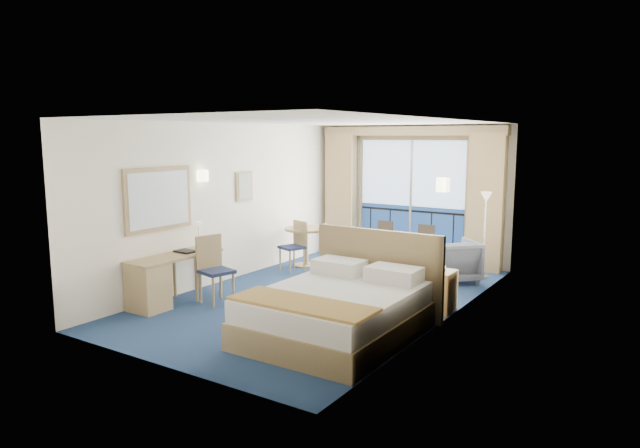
{
  "coord_description": "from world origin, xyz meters",
  "views": [
    {
      "loc": [
        4.65,
        -7.26,
        2.48
      ],
      "look_at": [
        -0.21,
        0.2,
        1.1
      ],
      "focal_mm": 32.0,
      "sensor_mm": 36.0,
      "label": 1
    }
  ],
  "objects_px": {
    "nightstand": "(437,291)",
    "round_table": "(306,237)",
    "bed": "(339,310)",
    "desk": "(154,282)",
    "armchair": "(452,261)",
    "table_chair_a": "(328,245)",
    "floor_lamp": "(486,213)",
    "table_chair_b": "(296,243)",
    "desk_chair": "(213,265)"
  },
  "relations": [
    {
      "from": "bed",
      "to": "round_table",
      "type": "bearing_deg",
      "value": 130.41
    },
    {
      "from": "round_table",
      "to": "desk_chair",
      "type": "bearing_deg",
      "value": -85.89
    },
    {
      "from": "bed",
      "to": "round_table",
      "type": "height_order",
      "value": "bed"
    },
    {
      "from": "armchair",
      "to": "floor_lamp",
      "type": "relative_size",
      "value": 0.53
    },
    {
      "from": "desk_chair",
      "to": "table_chair_b",
      "type": "distance_m",
      "value": 2.36
    },
    {
      "from": "round_table",
      "to": "table_chair_b",
      "type": "distance_m",
      "value": 0.4
    },
    {
      "from": "desk",
      "to": "armchair",
      "type": "bearing_deg",
      "value": 51.58
    },
    {
      "from": "table_chair_a",
      "to": "floor_lamp",
      "type": "bearing_deg",
      "value": -82.95
    },
    {
      "from": "nightstand",
      "to": "table_chair_a",
      "type": "height_order",
      "value": "table_chair_a"
    },
    {
      "from": "nightstand",
      "to": "desk",
      "type": "xyz_separation_m",
      "value": [
        -3.48,
        -2.12,
        0.1
      ]
    },
    {
      "from": "nightstand",
      "to": "round_table",
      "type": "relative_size",
      "value": 0.72
    },
    {
      "from": "bed",
      "to": "desk",
      "type": "height_order",
      "value": "bed"
    },
    {
      "from": "round_table",
      "to": "floor_lamp",
      "type": "bearing_deg",
      "value": 16.72
    },
    {
      "from": "nightstand",
      "to": "round_table",
      "type": "height_order",
      "value": "round_table"
    },
    {
      "from": "armchair",
      "to": "table_chair_a",
      "type": "bearing_deg",
      "value": -31.59
    },
    {
      "from": "floor_lamp",
      "to": "table_chair_a",
      "type": "bearing_deg",
      "value": -157.41
    },
    {
      "from": "desk_chair",
      "to": "armchair",
      "type": "bearing_deg",
      "value": -24.86
    },
    {
      "from": "round_table",
      "to": "table_chair_a",
      "type": "bearing_deg",
      "value": -12.24
    },
    {
      "from": "nightstand",
      "to": "desk_chair",
      "type": "height_order",
      "value": "desk_chair"
    },
    {
      "from": "table_chair_a",
      "to": "table_chair_b",
      "type": "distance_m",
      "value": 0.61
    },
    {
      "from": "nightstand",
      "to": "floor_lamp",
      "type": "xyz_separation_m",
      "value": [
        -0.05,
        2.29,
        0.86
      ]
    },
    {
      "from": "nightstand",
      "to": "armchair",
      "type": "height_order",
      "value": "armchair"
    },
    {
      "from": "desk",
      "to": "table_chair_a",
      "type": "xyz_separation_m",
      "value": [
        0.86,
        3.34,
        0.09
      ]
    },
    {
      "from": "desk",
      "to": "table_chair_a",
      "type": "height_order",
      "value": "table_chair_a"
    },
    {
      "from": "floor_lamp",
      "to": "desk_chair",
      "type": "relative_size",
      "value": 1.51
    },
    {
      "from": "armchair",
      "to": "floor_lamp",
      "type": "distance_m",
      "value": 1.03
    },
    {
      "from": "bed",
      "to": "table_chair_b",
      "type": "distance_m",
      "value": 3.62
    },
    {
      "from": "bed",
      "to": "desk_chair",
      "type": "distance_m",
      "value": 2.37
    },
    {
      "from": "armchair",
      "to": "round_table",
      "type": "height_order",
      "value": "round_table"
    },
    {
      "from": "desk_chair",
      "to": "desk",
      "type": "bearing_deg",
      "value": 160.7
    },
    {
      "from": "armchair",
      "to": "round_table",
      "type": "bearing_deg",
      "value": -36.77
    },
    {
      "from": "round_table",
      "to": "table_chair_b",
      "type": "relative_size",
      "value": 0.89
    },
    {
      "from": "desk_chair",
      "to": "bed",
      "type": "bearing_deg",
      "value": -81.34
    },
    {
      "from": "bed",
      "to": "nightstand",
      "type": "height_order",
      "value": "bed"
    },
    {
      "from": "armchair",
      "to": "table_chair_b",
      "type": "relative_size",
      "value": 0.87
    },
    {
      "from": "nightstand",
      "to": "desk",
      "type": "bearing_deg",
      "value": -148.65
    },
    {
      "from": "desk_chair",
      "to": "round_table",
      "type": "xyz_separation_m",
      "value": [
        -0.2,
        2.75,
        -0.01
      ]
    },
    {
      "from": "nightstand",
      "to": "armchair",
      "type": "relative_size",
      "value": 0.74
    },
    {
      "from": "armchair",
      "to": "table_chair_a",
      "type": "height_order",
      "value": "table_chair_a"
    },
    {
      "from": "bed",
      "to": "armchair",
      "type": "height_order",
      "value": "bed"
    },
    {
      "from": "bed",
      "to": "desk_chair",
      "type": "xyz_separation_m",
      "value": [
        -2.35,
        0.24,
        0.23
      ]
    },
    {
      "from": "bed",
      "to": "desk",
      "type": "distance_m",
      "value": 2.87
    },
    {
      "from": "nightstand",
      "to": "desk",
      "type": "distance_m",
      "value": 4.08
    },
    {
      "from": "armchair",
      "to": "bed",
      "type": "bearing_deg",
      "value": 41.2
    },
    {
      "from": "desk",
      "to": "table_chair_a",
      "type": "relative_size",
      "value": 1.77
    },
    {
      "from": "armchair",
      "to": "table_chair_b",
      "type": "distance_m",
      "value": 2.86
    },
    {
      "from": "armchair",
      "to": "table_chair_a",
      "type": "relative_size",
      "value": 0.92
    },
    {
      "from": "desk_chair",
      "to": "round_table",
      "type": "distance_m",
      "value": 2.76
    },
    {
      "from": "bed",
      "to": "floor_lamp",
      "type": "bearing_deg",
      "value": 81.31
    },
    {
      "from": "nightstand",
      "to": "desk_chair",
      "type": "xyz_separation_m",
      "value": [
        -3.0,
        -1.4,
        0.27
      ]
    }
  ]
}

